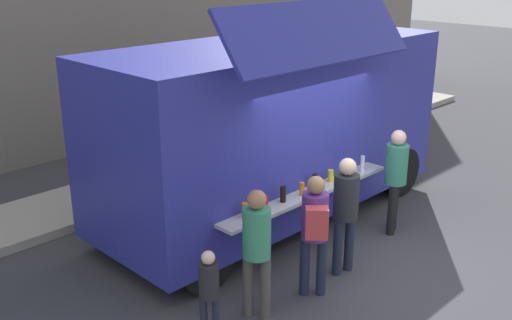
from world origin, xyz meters
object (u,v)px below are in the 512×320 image
at_px(customer_front_ordering, 346,206).
at_px(customer_extra_browsing, 396,172).
at_px(customer_rear_waiting, 257,243).
at_px(customer_mid_with_backpack, 315,225).
at_px(food_truck_main, 274,125).
at_px(trash_bin, 313,122).
at_px(child_near_queue, 209,288).

distance_m(customer_front_ordering, customer_extra_browsing, 1.61).
relative_size(customer_rear_waiting, customer_extra_browsing, 0.98).
height_order(customer_mid_with_backpack, customer_rear_waiting, customer_rear_waiting).
xyz_separation_m(food_truck_main, customer_front_ordering, (-0.69, -1.99, -0.60)).
bearing_deg(customer_rear_waiting, customer_front_ordering, -31.98).
bearing_deg(customer_extra_browsing, customer_mid_with_backpack, 72.58).
bearing_deg(customer_extra_browsing, customer_rear_waiting, 67.06).
height_order(trash_bin, customer_mid_with_backpack, customer_mid_with_backpack).
relative_size(food_truck_main, customer_rear_waiting, 3.66).
xyz_separation_m(customer_rear_waiting, customer_extra_browsing, (3.21, 0.12, 0.02)).
relative_size(food_truck_main, child_near_queue, 5.36).
xyz_separation_m(customer_front_ordering, customer_rear_waiting, (-1.61, 0.10, -0.01)).
bearing_deg(trash_bin, customer_extra_browsing, -125.56).
xyz_separation_m(customer_front_ordering, customer_mid_with_backpack, (-0.77, -0.10, 0.00)).
bearing_deg(customer_mid_with_backpack, trash_bin, -4.16).
bearing_deg(food_truck_main, child_near_queue, -148.39).
xyz_separation_m(customer_mid_with_backpack, customer_rear_waiting, (-0.84, 0.20, -0.01)).
relative_size(food_truck_main, customer_mid_with_backpack, 3.70).
height_order(food_truck_main, customer_rear_waiting, food_truck_main).
distance_m(food_truck_main, customer_front_ordering, 2.19).
bearing_deg(customer_extra_browsing, trash_bin, -60.64).
xyz_separation_m(food_truck_main, customer_rear_waiting, (-2.31, -1.89, -0.61)).
bearing_deg(trash_bin, customer_front_ordering, -136.35).
height_order(customer_front_ordering, child_near_queue, customer_front_ordering).
relative_size(customer_rear_waiting, child_near_queue, 1.46).
relative_size(food_truck_main, customer_front_ordering, 3.62).
relative_size(food_truck_main, trash_bin, 7.07).
height_order(customer_front_ordering, customer_mid_with_backpack, customer_front_ordering).
distance_m(customer_mid_with_backpack, child_near_queue, 1.61).
relative_size(customer_front_ordering, customer_extra_browsing, 0.99).
height_order(food_truck_main, customer_mid_with_backpack, food_truck_main).
bearing_deg(child_near_queue, customer_rear_waiting, -35.32).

